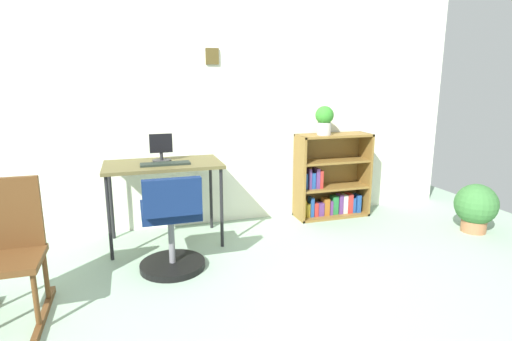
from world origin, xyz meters
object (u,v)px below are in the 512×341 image
object	(u,v)px
keyboard	(165,164)
bookshelf_low	(330,180)
desk	(163,170)
potted_plant_floor	(476,206)
rocking_chair	(7,250)
potted_plant_on_shelf	(324,119)
monitor	(161,149)
office_chair	(172,229)

from	to	relation	value
keyboard	bookshelf_low	size ratio (longest dim) A/B	0.47
desk	potted_plant_floor	xyz separation A→B (m)	(2.96, -0.63, -0.43)
rocking_chair	potted_plant_on_shelf	xyz separation A→B (m)	(2.74, 1.14, 0.63)
monitor	rocking_chair	xyz separation A→B (m)	(-1.04, -1.01, -0.43)
monitor	office_chair	distance (m)	0.87
office_chair	rocking_chair	size ratio (longest dim) A/B	0.90
monitor	desk	bearing A→B (deg)	-87.89
potted_plant_floor	keyboard	bearing A→B (deg)	169.58
office_chair	bookshelf_low	xyz separation A→B (m)	(1.81, 0.87, 0.05)
monitor	office_chair	xyz separation A→B (m)	(0.00, -0.69, -0.52)
office_chair	desk	bearing A→B (deg)	89.72
bookshelf_low	rocking_chair	bearing A→B (deg)	-157.37
office_chair	potted_plant_on_shelf	bearing A→B (deg)	25.73
monitor	keyboard	world-z (taller)	monitor
desk	bookshelf_low	distance (m)	1.85
monitor	bookshelf_low	distance (m)	1.88
desk	rocking_chair	xyz separation A→B (m)	(-1.04, -0.93, -0.25)
bookshelf_low	potted_plant_on_shelf	world-z (taller)	potted_plant_on_shelf
keyboard	rocking_chair	world-z (taller)	rocking_chair
desk	bookshelf_low	xyz separation A→B (m)	(1.81, 0.26, -0.29)
desk	office_chair	xyz separation A→B (m)	(-0.00, -0.61, -0.34)
potted_plant_on_shelf	potted_plant_floor	size ratio (longest dim) A/B	0.62
rocking_chair	potted_plant_floor	size ratio (longest dim) A/B	1.83
bookshelf_low	potted_plant_on_shelf	xyz separation A→B (m)	(-0.12, -0.05, 0.68)
potted_plant_on_shelf	office_chair	bearing A→B (deg)	-154.27
keyboard	potted_plant_on_shelf	distance (m)	1.73
keyboard	potted_plant_on_shelf	world-z (taller)	potted_plant_on_shelf
monitor	potted_plant_on_shelf	xyz separation A→B (m)	(1.70, 0.12, 0.21)
monitor	bookshelf_low	xyz separation A→B (m)	(1.81, 0.18, -0.47)
keyboard	rocking_chair	size ratio (longest dim) A/B	0.48
desk	bookshelf_low	size ratio (longest dim) A/B	1.12
desk	monitor	distance (m)	0.20
monitor	bookshelf_low	bearing A→B (deg)	5.55
desk	potted_plant_floor	size ratio (longest dim) A/B	2.12
desk	bookshelf_low	bearing A→B (deg)	8.22
office_chair	potted_plant_floor	bearing A→B (deg)	-0.48
rocking_chair	bookshelf_low	bearing A→B (deg)	22.63
potted_plant_on_shelf	potted_plant_floor	bearing A→B (deg)	-33.56
rocking_chair	potted_plant_on_shelf	size ratio (longest dim) A/B	2.93
office_chair	potted_plant_on_shelf	size ratio (longest dim) A/B	2.65
keyboard	rocking_chair	bearing A→B (deg)	-141.59
desk	monitor	xyz separation A→B (m)	(-0.00, 0.09, 0.18)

